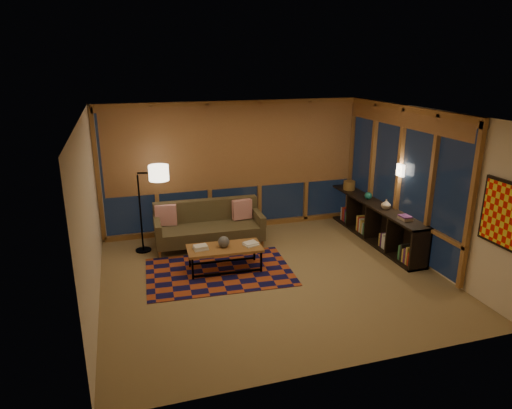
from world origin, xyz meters
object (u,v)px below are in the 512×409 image
object	(u,v)px
sofa	(209,225)
bookshelf	(374,221)
coffee_table	(225,258)
floor_lamp	(140,209)

from	to	relation	value
sofa	bookshelf	world-z (taller)	sofa
bookshelf	sofa	bearing A→B (deg)	168.87
sofa	coffee_table	size ratio (longest dim) A/B	1.62
coffee_table	bookshelf	size ratio (longest dim) A/B	0.41
sofa	floor_lamp	world-z (taller)	floor_lamp
coffee_table	bookshelf	distance (m)	3.22
floor_lamp	bookshelf	distance (m)	4.56
sofa	coffee_table	distance (m)	1.16
sofa	coffee_table	world-z (taller)	sofa
coffee_table	bookshelf	xyz separation A→B (m)	(3.18, 0.50, 0.17)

